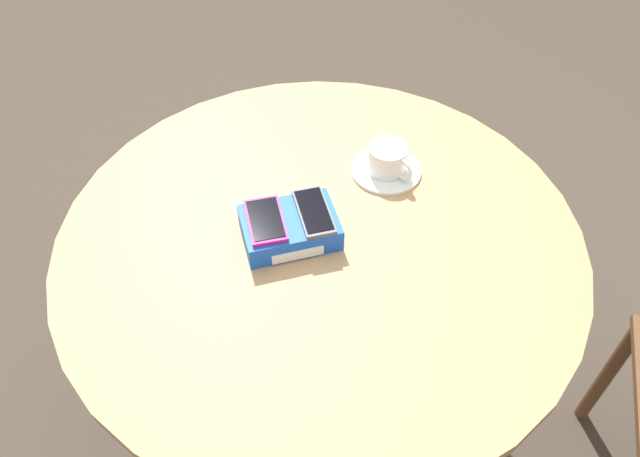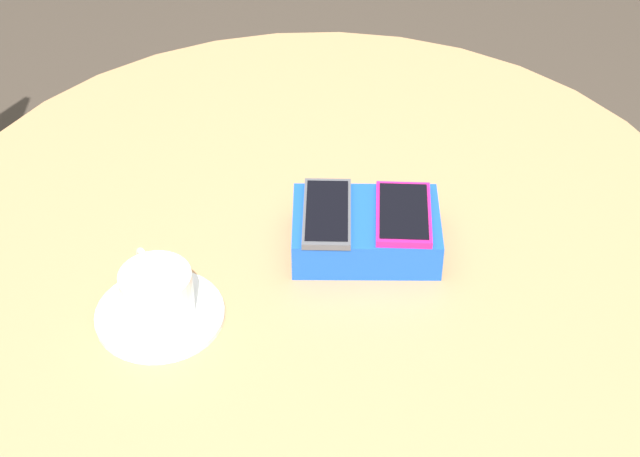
{
  "view_description": "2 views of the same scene",
  "coord_description": "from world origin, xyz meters",
  "px_view_note": "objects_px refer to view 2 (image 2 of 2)",
  "views": [
    {
      "loc": [
        -0.19,
        -0.84,
        1.73
      ],
      "look_at": [
        0.0,
        0.0,
        0.78
      ],
      "focal_mm": 35.0,
      "sensor_mm": 36.0,
      "label": 1
    },
    {
      "loc": [
        -0.06,
        1.08,
        1.71
      ],
      "look_at": [
        0.0,
        0.0,
        0.78
      ],
      "focal_mm": 60.0,
      "sensor_mm": 36.0,
      "label": 2
    }
  ],
  "objects_px": {
    "saucer": "(160,315)",
    "coffee_cup": "(156,292)",
    "round_table": "(320,302)",
    "phone_magenta": "(404,214)",
    "phone_box": "(366,231)",
    "phone_gray": "(327,213)"
  },
  "relations": [
    {
      "from": "saucer",
      "to": "coffee_cup",
      "type": "distance_m",
      "value": 0.04
    },
    {
      "from": "round_table",
      "to": "coffee_cup",
      "type": "xyz_separation_m",
      "value": [
        0.19,
        0.16,
        0.16
      ]
    },
    {
      "from": "phone_magenta",
      "to": "coffee_cup",
      "type": "bearing_deg",
      "value": 25.85
    },
    {
      "from": "saucer",
      "to": "phone_magenta",
      "type": "bearing_deg",
      "value": -153.71
    },
    {
      "from": "phone_box",
      "to": "phone_magenta",
      "type": "distance_m",
      "value": 0.06
    },
    {
      "from": "phone_gray",
      "to": "round_table",
      "type": "bearing_deg",
      "value": -53.99
    },
    {
      "from": "saucer",
      "to": "coffee_cup",
      "type": "height_order",
      "value": "coffee_cup"
    },
    {
      "from": "phone_magenta",
      "to": "phone_gray",
      "type": "bearing_deg",
      "value": 2.13
    },
    {
      "from": "round_table",
      "to": "phone_box",
      "type": "xyz_separation_m",
      "value": [
        -0.06,
        0.01,
        0.15
      ]
    },
    {
      "from": "phone_magenta",
      "to": "saucer",
      "type": "height_order",
      "value": "phone_magenta"
    },
    {
      "from": "phone_magenta",
      "to": "round_table",
      "type": "bearing_deg",
      "value": -5.23
    },
    {
      "from": "phone_gray",
      "to": "phone_box",
      "type": "bearing_deg",
      "value": -175.08
    },
    {
      "from": "round_table",
      "to": "saucer",
      "type": "bearing_deg",
      "value": 39.76
    },
    {
      "from": "phone_box",
      "to": "coffee_cup",
      "type": "bearing_deg",
      "value": 30.11
    },
    {
      "from": "round_table",
      "to": "phone_magenta",
      "type": "height_order",
      "value": "phone_magenta"
    },
    {
      "from": "phone_box",
      "to": "saucer",
      "type": "distance_m",
      "value": 0.29
    },
    {
      "from": "coffee_cup",
      "to": "phone_magenta",
      "type": "bearing_deg",
      "value": -154.15
    },
    {
      "from": "coffee_cup",
      "to": "phone_box",
      "type": "bearing_deg",
      "value": -149.89
    },
    {
      "from": "phone_box",
      "to": "phone_gray",
      "type": "distance_m",
      "value": 0.06
    },
    {
      "from": "round_table",
      "to": "coffee_cup",
      "type": "bearing_deg",
      "value": 39.17
    },
    {
      "from": "round_table",
      "to": "phone_box",
      "type": "height_order",
      "value": "phone_box"
    },
    {
      "from": "phone_magenta",
      "to": "saucer",
      "type": "xyz_separation_m",
      "value": [
        0.3,
        0.15,
        -0.06
      ]
    }
  ]
}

